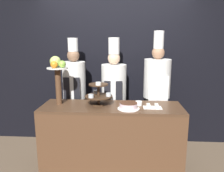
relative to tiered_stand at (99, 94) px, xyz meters
name	(u,v)px	position (x,y,z in m)	size (l,w,h in m)	color
wall_back	(115,63)	(0.18, 0.92, 0.32)	(10.00, 0.06, 2.80)	black
buffet_counter	(112,138)	(0.18, -0.03, -0.62)	(1.87, 0.59, 0.92)	brown
tiered_stand	(99,94)	(0.00, 0.00, 0.00)	(0.37, 0.37, 0.33)	#3D2819
fruit_pedestal	(57,71)	(-0.56, 0.03, 0.29)	(0.28, 0.28, 0.65)	brown
cake_round	(128,106)	(0.40, -0.14, -0.12)	(0.28, 0.28, 0.08)	white
cup_white	(139,103)	(0.54, 0.02, -0.13)	(0.09, 0.09, 0.06)	white
cake_square_tray	(152,106)	(0.71, -0.08, -0.14)	(0.24, 0.14, 0.05)	white
chef_left	(75,90)	(-0.45, 0.53, -0.08)	(0.36, 0.36, 1.81)	#38332D
chef_center_left	(114,92)	(0.18, 0.53, -0.11)	(0.39, 0.39, 1.82)	black
chef_center_right	(157,90)	(0.84, 0.53, -0.06)	(0.41, 0.41, 1.91)	#38332D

